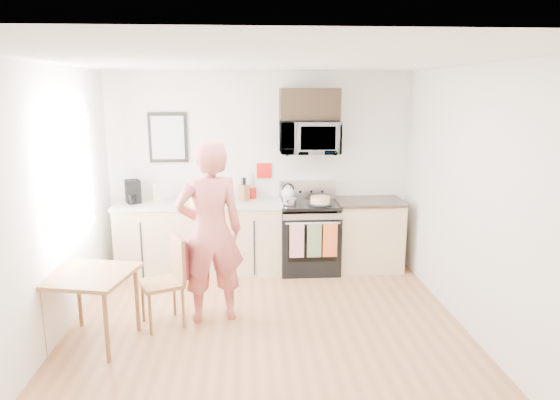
{
  "coord_description": "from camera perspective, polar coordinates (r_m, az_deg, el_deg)",
  "views": [
    {
      "loc": [
        -0.17,
        -4.32,
        2.36
      ],
      "look_at": [
        0.18,
        1.0,
        1.18
      ],
      "focal_mm": 32.0,
      "sensor_mm": 36.0,
      "label": 1
    }
  ],
  "objects": [
    {
      "name": "floor",
      "position": [
        4.93,
        -1.39,
        -16.13
      ],
      "size": [
        4.6,
        4.6,
        0.0
      ],
      "primitive_type": "plane",
      "color": "#955E39",
      "rests_on": "ground"
    },
    {
      "name": "back_wall",
      "position": [
        6.71,
        -2.27,
        3.39
      ],
      "size": [
        4.0,
        0.04,
        2.6
      ],
      "primitive_type": "cube",
      "color": "white",
      "rests_on": "floor"
    },
    {
      "name": "front_wall",
      "position": [
        2.29,
        0.91,
        -15.07
      ],
      "size": [
        4.0,
        0.04,
        2.6
      ],
      "primitive_type": "cube",
      "color": "white",
      "rests_on": "floor"
    },
    {
      "name": "left_wall",
      "position": [
        4.81,
        -26.03,
        -1.51
      ],
      "size": [
        0.04,
        4.6,
        2.6
      ],
      "primitive_type": "cube",
      "color": "white",
      "rests_on": "floor"
    },
    {
      "name": "right_wall",
      "position": [
        4.95,
        22.34,
        -0.82
      ],
      "size": [
        0.04,
        4.6,
        2.6
      ],
      "primitive_type": "cube",
      "color": "white",
      "rests_on": "floor"
    },
    {
      "name": "ceiling",
      "position": [
        4.33,
        -1.58,
        15.68
      ],
      "size": [
        4.0,
        4.6,
        0.04
      ],
      "primitive_type": "cube",
      "color": "white",
      "rests_on": "back_wall"
    },
    {
      "name": "window",
      "position": [
        5.49,
        -22.83,
        3.03
      ],
      "size": [
        0.06,
        1.4,
        1.5
      ],
      "color": "silver",
      "rests_on": "left_wall"
    },
    {
      "name": "cabinet_left",
      "position": [
        6.63,
        -9.08,
        -4.4
      ],
      "size": [
        2.1,
        0.6,
        0.9
      ],
      "primitive_type": "cube",
      "color": "tan",
      "rests_on": "floor"
    },
    {
      "name": "countertop_left",
      "position": [
        6.51,
        -9.22,
        -0.44
      ],
      "size": [
        2.14,
        0.64,
        0.04
      ],
      "primitive_type": "cube",
      "color": "beige",
      "rests_on": "cabinet_left"
    },
    {
      "name": "cabinet_right",
      "position": [
        6.79,
        10.05,
        -4.03
      ],
      "size": [
        0.84,
        0.6,
        0.9
      ],
      "primitive_type": "cube",
      "color": "tan",
      "rests_on": "floor"
    },
    {
      "name": "countertop_right",
      "position": [
        6.68,
        10.2,
        -0.16
      ],
      "size": [
        0.88,
        0.64,
        0.04
      ],
      "primitive_type": "cube",
      "color": "black",
      "rests_on": "cabinet_right"
    },
    {
      "name": "range",
      "position": [
        6.63,
        3.34,
        -4.38
      ],
      "size": [
        0.76,
        0.7,
        1.16
      ],
      "color": "black",
      "rests_on": "floor"
    },
    {
      "name": "microwave",
      "position": [
        6.48,
        3.38,
        7.16
      ],
      "size": [
        0.76,
        0.51,
        0.42
      ],
      "primitive_type": "imported",
      "color": "#B7B7BC",
      "rests_on": "back_wall"
    },
    {
      "name": "upper_cabinet",
      "position": [
        6.5,
        3.37,
        10.89
      ],
      "size": [
        0.76,
        0.35,
        0.4
      ],
      "primitive_type": "cube",
      "color": "black",
      "rests_on": "back_wall"
    },
    {
      "name": "wall_art",
      "position": [
        6.7,
        -12.68,
        6.98
      ],
      "size": [
        0.5,
        0.04,
        0.65
      ],
      "color": "black",
      "rests_on": "back_wall"
    },
    {
      "name": "wall_trivet",
      "position": [
        6.69,
        -1.83,
        3.38
      ],
      "size": [
        0.2,
        0.02,
        0.2
      ],
      "primitive_type": "cube",
      "color": "red",
      "rests_on": "back_wall"
    },
    {
      "name": "person",
      "position": [
        5.11,
        -8.0,
        -3.67
      ],
      "size": [
        0.78,
        0.6,
        1.89
      ],
      "primitive_type": "imported",
      "rotation": [
        0.0,
        0.0,
        3.38
      ],
      "color": "#BA3B33",
      "rests_on": "floor"
    },
    {
      "name": "dining_table",
      "position": [
        5.0,
        -20.97,
        -8.69
      ],
      "size": [
        0.78,
        0.78,
        0.7
      ],
      "rotation": [
        0.0,
        0.0,
        -0.22
      ],
      "color": "brown",
      "rests_on": "floor"
    },
    {
      "name": "chair",
      "position": [
        5.21,
        -12.05,
        -7.6
      ],
      "size": [
        0.54,
        0.51,
        0.92
      ],
      "rotation": [
        0.0,
        0.0,
        0.41
      ],
      "color": "brown",
      "rests_on": "floor"
    },
    {
      "name": "knife_block",
      "position": [
        6.54,
        -4.14,
        0.84
      ],
      "size": [
        0.15,
        0.16,
        0.21
      ],
      "primitive_type": "cube",
      "rotation": [
        0.0,
        0.0,
        0.61
      ],
      "color": "brown",
      "rests_on": "countertop_left"
    },
    {
      "name": "utensil_crock",
      "position": [
        6.65,
        -3.22,
        1.36
      ],
      "size": [
        0.12,
        0.12,
        0.35
      ],
      "color": "red",
      "rests_on": "countertop_left"
    },
    {
      "name": "fruit_bowl",
      "position": [
        6.6,
        -8.89,
        0.26
      ],
      "size": [
        0.22,
        0.22,
        0.1
      ],
      "color": "white",
      "rests_on": "countertop_left"
    },
    {
      "name": "milk_carton",
      "position": [
        6.54,
        -13.77,
        0.73
      ],
      "size": [
        0.13,
        0.13,
        0.25
      ],
      "primitive_type": "cube",
      "rotation": [
        0.0,
        0.0,
        0.39
      ],
      "color": "tan",
      "rests_on": "countertop_left"
    },
    {
      "name": "coffee_maker",
      "position": [
        6.64,
        -16.46,
        0.86
      ],
      "size": [
        0.24,
        0.27,
        0.3
      ],
      "rotation": [
        0.0,
        0.0,
        0.43
      ],
      "color": "black",
      "rests_on": "countertop_left"
    },
    {
      "name": "bread_bag",
      "position": [
        6.27,
        -8.73,
        -0.17
      ],
      "size": [
        0.35,
        0.31,
        0.12
      ],
      "primitive_type": "cube",
      "rotation": [
        0.0,
        0.0,
        -0.58
      ],
      "color": "tan",
      "rests_on": "countertop_left"
    },
    {
      "name": "cake",
      "position": [
        6.38,
        4.62,
        -0.09
      ],
      "size": [
        0.3,
        0.3,
        0.1
      ],
      "color": "black",
      "rests_on": "range"
    },
    {
      "name": "kettle",
      "position": [
        6.6,
        0.92,
        0.81
      ],
      "size": [
        0.18,
        0.18,
        0.23
      ],
      "color": "white",
      "rests_on": "range"
    },
    {
      "name": "pot",
      "position": [
        6.34,
        1.11,
        -0.17
      ],
      "size": [
        0.18,
        0.29,
        0.09
      ],
      "rotation": [
        0.0,
        0.0,
        -0.3
      ],
      "color": "#B7B7BC",
      "rests_on": "range"
    }
  ]
}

